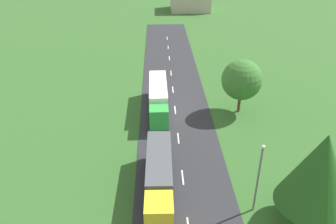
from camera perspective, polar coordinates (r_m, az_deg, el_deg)
road at (r=32.40m, az=3.25°, el=-17.31°), size 10.00×140.00×0.06m
truck_second at (r=33.34m, az=-1.51°, el=-10.86°), size 2.64×12.19×3.50m
truck_third at (r=47.95m, az=-1.66°, el=2.57°), size 2.57×12.38×3.78m
lamppost_second at (r=31.35m, az=15.04°, el=-10.25°), size 0.36×0.36×7.30m
tree_birch at (r=47.67m, az=12.35°, el=5.33°), size 5.61×5.61×7.74m
tree_maple at (r=30.58m, az=24.20°, el=-9.05°), size 6.37×6.37×9.38m
distant_building at (r=112.96m, az=3.74°, el=18.32°), size 12.08×11.15×6.05m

